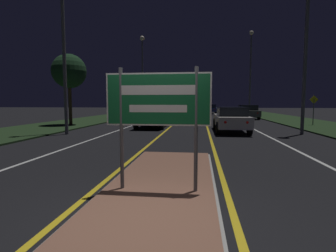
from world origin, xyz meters
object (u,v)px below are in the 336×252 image
object	(u,v)px
streetlight_left_near	(63,13)
car_approaching_1	(138,112)
streetlight_left_far	(142,63)
warning_sign	(314,107)
streetlight_right_near	(307,17)
streetlight_right_far	(251,64)
car_receding_0	(231,119)
highway_sign	(158,105)
car_receding_1	(247,112)
car_receding_3	(211,108)
car_approaching_0	(153,117)
car_receding_2	(210,109)

from	to	relation	value
streetlight_left_near	car_approaching_1	bearing A→B (deg)	87.18
streetlight_left_far	warning_sign	world-z (taller)	streetlight_left_far
streetlight_right_near	streetlight_right_far	world-z (taller)	streetlight_right_far
car_receding_0	car_approaching_1	bearing A→B (deg)	125.98
streetlight_left_far	highway_sign	bearing A→B (deg)	-77.03
warning_sign	car_receding_1	bearing A→B (deg)	111.61
highway_sign	car_receding_0	xyz separation A→B (m)	(2.55, 10.80, -0.89)
streetlight_right_near	warning_sign	world-z (taller)	streetlight_right_near
highway_sign	streetlight_right_near	size ratio (longest dim) A/B	0.25
car_receding_0	car_approaching_1	world-z (taller)	car_receding_0
streetlight_right_near	car_receding_3	distance (m)	36.14
car_approaching_1	warning_sign	world-z (taller)	warning_sign
streetlight_left_near	streetlight_right_far	xyz separation A→B (m)	(12.97, 19.05, -0.13)
highway_sign	car_receding_0	world-z (taller)	highway_sign
streetlight_left_near	car_receding_1	bearing A→B (deg)	51.40
streetlight_right_near	car_receding_3	bearing A→B (deg)	95.42
streetlight_left_far	car_receding_0	bearing A→B (deg)	-62.60
streetlight_left_far	car_approaching_0	bearing A→B (deg)	-75.07
highway_sign	car_approaching_0	size ratio (longest dim) A/B	0.49
streetlight_left_near	car_receding_2	world-z (taller)	streetlight_left_near
streetlight_left_near	car_approaching_0	world-z (taller)	streetlight_left_near
streetlight_left_near	car_receding_0	bearing A→B (deg)	14.44
car_approaching_1	warning_sign	xyz separation A→B (m)	(14.61, -6.66, 0.62)
streetlight_right_near	car_receding_0	bearing A→B (deg)	167.69
streetlight_left_near	car_approaching_1	world-z (taller)	streetlight_left_near
highway_sign	car_receding_2	distance (m)	35.55
highway_sign	streetlight_right_near	world-z (taller)	streetlight_right_near
car_receding_1	car_approaching_0	xyz separation A→B (m)	(-8.15, -10.64, -0.01)
car_approaching_0	highway_sign	bearing A→B (deg)	-79.39
car_approaching_1	car_receding_0	bearing A→B (deg)	-54.02
car_receding_0	warning_sign	distance (m)	7.93
car_receding_3	warning_sign	world-z (taller)	warning_sign
highway_sign	car_approaching_1	bearing A→B (deg)	104.35
streetlight_right_far	car_receding_0	world-z (taller)	streetlight_right_far
streetlight_right_near	car_receding_1	world-z (taller)	streetlight_right_near
warning_sign	streetlight_left_far	bearing A→B (deg)	140.29
streetlight_left_near	car_receding_3	world-z (taller)	streetlight_left_near
streetlight_left_far	streetlight_right_near	xyz separation A→B (m)	(12.72, -18.29, -0.64)
highway_sign	car_receding_1	xyz separation A→B (m)	(5.72, 23.61, -0.91)
car_receding_0	car_receding_3	world-z (taller)	car_receding_0
car_receding_3	warning_sign	xyz separation A→B (m)	(6.13, -30.14, 0.66)
streetlight_right_near	streetlight_left_near	bearing A→B (deg)	-173.21
highway_sign	car_approaching_0	world-z (taller)	highway_sign
car_receding_2	car_approaching_0	distance (m)	22.98
streetlight_left_far	car_receding_2	distance (m)	12.83
streetlight_right_far	warning_sign	size ratio (longest dim) A/B	4.72
highway_sign	car_approaching_1	xyz separation A→B (m)	(-5.66, 22.11, -0.92)
car_receding_0	warning_sign	bearing A→B (deg)	35.98
streetlight_left_far	car_receding_0	size ratio (longest dim) A/B	2.09
streetlight_left_near	streetlight_left_far	size ratio (longest dim) A/B	1.05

